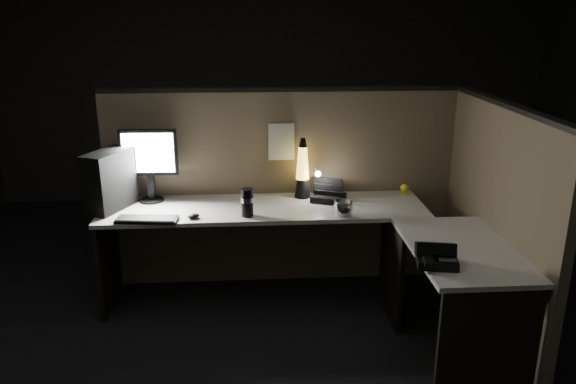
{
  "coord_description": "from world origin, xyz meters",
  "views": [
    {
      "loc": [
        -0.23,
        -3.18,
        2.06
      ],
      "look_at": [
        0.0,
        0.35,
        0.92
      ],
      "focal_mm": 35.0,
      "sensor_mm": 36.0,
      "label": 1
    }
  ],
  "objects": [
    {
      "name": "pc_tower",
      "position": [
        -1.22,
        0.63,
        0.94
      ],
      "size": [
        0.33,
        0.43,
        0.41
      ],
      "primitive_type": "cube",
      "rotation": [
        0.0,
        0.0,
        -0.43
      ],
      "color": "black",
      "rests_on": "desk"
    },
    {
      "name": "partition_back",
      "position": [
        0.0,
        0.93,
        0.75
      ],
      "size": [
        2.66,
        0.06,
        1.5
      ],
      "primitive_type": "cube",
      "color": "brown",
      "rests_on": "ground"
    },
    {
      "name": "keyboard",
      "position": [
        -0.93,
        0.36,
        0.74
      ],
      "size": [
        0.42,
        0.17,
        0.02
      ],
      "primitive_type": "cube",
      "rotation": [
        0.0,
        0.0,
        -0.09
      ],
      "color": "black",
      "rests_on": "desk"
    },
    {
      "name": "desk",
      "position": [
        0.18,
        0.25,
        0.58
      ],
      "size": [
        2.6,
        1.6,
        0.73
      ],
      "color": "beige",
      "rests_on": "ground"
    },
    {
      "name": "mouse",
      "position": [
        -0.63,
        0.39,
        0.75
      ],
      "size": [
        0.1,
        0.08,
        0.03
      ],
      "primitive_type": "ellipsoid",
      "rotation": [
        0.0,
        0.0,
        0.39
      ],
      "color": "black",
      "rests_on": "desk"
    },
    {
      "name": "desk_phone",
      "position": [
        0.77,
        -0.41,
        0.78
      ],
      "size": [
        0.25,
        0.25,
        0.13
      ],
      "rotation": [
        0.0,
        0.0,
        -0.19
      ],
      "color": "black",
      "rests_on": "desk"
    },
    {
      "name": "steel_mug",
      "position": [
        0.38,
        0.38,
        0.78
      ],
      "size": [
        0.17,
        0.17,
        0.11
      ],
      "primitive_type": "imported",
      "rotation": [
        0.0,
        0.0,
        -0.35
      ],
      "color": "silver",
      "rests_on": "desk"
    },
    {
      "name": "floor",
      "position": [
        0.0,
        0.0,
        0.0
      ],
      "size": [
        6.0,
        6.0,
        0.0
      ],
      "primitive_type": "plane",
      "color": "black",
      "rests_on": "ground"
    },
    {
      "name": "figurine",
      "position": [
        0.92,
        0.8,
        0.78
      ],
      "size": [
        0.06,
        0.06,
        0.06
      ],
      "primitive_type": "sphere",
      "color": "yellow",
      "rests_on": "desk"
    },
    {
      "name": "travel_mug",
      "position": [
        -0.27,
        0.41,
        0.83
      ],
      "size": [
        0.09,
        0.09,
        0.19
      ],
      "primitive_type": "cylinder",
      "color": "black",
      "rests_on": "desk"
    },
    {
      "name": "clip_lamp",
      "position": [
        0.25,
        0.78,
        0.86
      ],
      "size": [
        0.04,
        0.17,
        0.22
      ],
      "color": "silver",
      "rests_on": "desk"
    },
    {
      "name": "organizer",
      "position": [
        0.33,
        0.71,
        0.77
      ],
      "size": [
        0.28,
        0.27,
        0.17
      ],
      "rotation": [
        0.0,
        0.0,
        -0.42
      ],
      "color": "black",
      "rests_on": "desk"
    },
    {
      "name": "pinned_paper",
      "position": [
        -0.01,
        0.9,
        1.13
      ],
      "size": [
        0.19,
        0.0,
        0.28
      ],
      "primitive_type": "cube",
      "color": "white",
      "rests_on": "partition_back"
    },
    {
      "name": "partition_right",
      "position": [
        1.33,
        0.1,
        0.75
      ],
      "size": [
        0.06,
        1.66,
        1.5
      ],
      "primitive_type": "cube",
      "color": "brown",
      "rests_on": "ground"
    },
    {
      "name": "room_shell",
      "position": [
        0.0,
        0.0,
        1.62
      ],
      "size": [
        6.0,
        6.0,
        6.0
      ],
      "color": "silver",
      "rests_on": "ground"
    },
    {
      "name": "lava_lamp",
      "position": [
        0.14,
        0.79,
        0.92
      ],
      "size": [
        0.12,
        0.12,
        0.45
      ],
      "color": "black",
      "rests_on": "desk"
    },
    {
      "name": "monitor",
      "position": [
        -0.97,
        0.79,
        1.05
      ],
      "size": [
        0.41,
        0.18,
        0.53
      ],
      "rotation": [
        0.0,
        0.0,
        -0.03
      ],
      "color": "black",
      "rests_on": "desk"
    }
  ]
}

